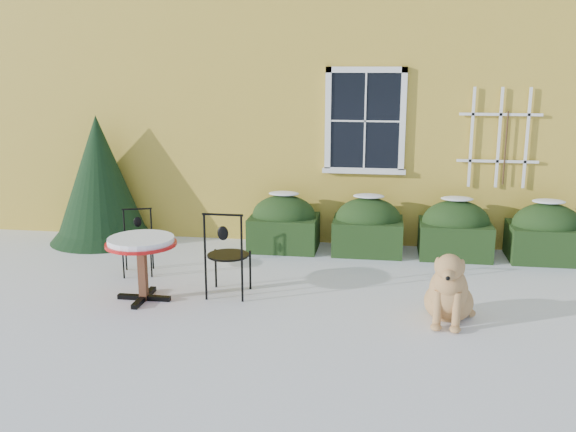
% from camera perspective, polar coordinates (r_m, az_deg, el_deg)
% --- Properties ---
extents(ground, '(80.00, 80.00, 0.00)m').
position_cam_1_polar(ground, '(7.66, -1.14, -8.28)').
color(ground, white).
rests_on(ground, ground).
extents(house, '(12.40, 8.40, 6.40)m').
position_cam_1_polar(house, '(14.08, 3.81, 14.89)').
color(house, gold).
rests_on(house, ground).
extents(hedge_row, '(4.95, 0.80, 0.91)m').
position_cam_1_polar(hedge_row, '(9.88, 10.88, -1.10)').
color(hedge_row, black).
rests_on(hedge_row, ground).
extents(evergreen_shrub, '(1.69, 1.69, 2.04)m').
position_cam_1_polar(evergreen_shrub, '(10.85, -16.34, 2.16)').
color(evergreen_shrub, black).
rests_on(evergreen_shrub, ground).
extents(bistro_table, '(0.86, 0.86, 0.79)m').
position_cam_1_polar(bistro_table, '(7.94, -12.91, -2.80)').
color(bistro_table, black).
rests_on(bistro_table, ground).
extents(patio_chair_near, '(0.52, 0.52, 1.09)m').
position_cam_1_polar(patio_chair_near, '(7.96, -5.43, -3.34)').
color(patio_chair_near, black).
rests_on(patio_chair_near, ground).
extents(patio_chair_far, '(0.49, 0.49, 0.89)m').
position_cam_1_polar(patio_chair_far, '(9.06, -13.21, -2.25)').
color(patio_chair_far, black).
rests_on(patio_chair_far, ground).
extents(dog, '(0.63, 0.95, 0.87)m').
position_cam_1_polar(dog, '(7.37, 14.10, -6.66)').
color(dog, tan).
rests_on(dog, ground).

